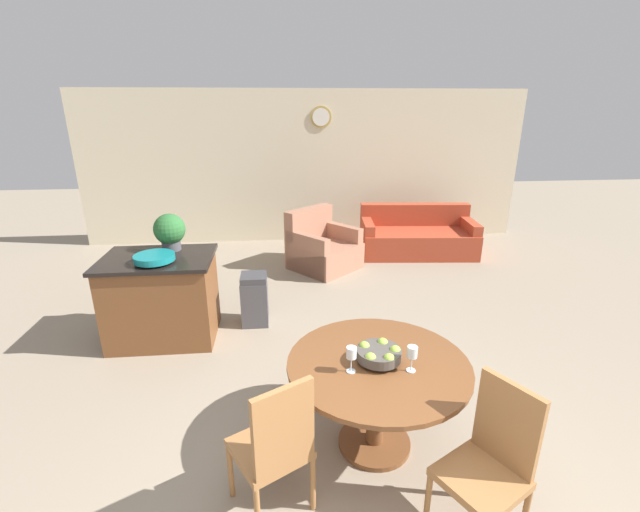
# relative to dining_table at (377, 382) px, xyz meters

# --- Properties ---
(wall_back) EXTENTS (8.00, 0.09, 2.70)m
(wall_back) POSITION_rel_dining_table_xyz_m (-0.15, 5.32, 0.79)
(wall_back) COLOR beige
(wall_back) RESTS_ON ground_plane
(dining_table) EXTENTS (1.29, 1.29, 0.73)m
(dining_table) POSITION_rel_dining_table_xyz_m (0.00, 0.00, 0.00)
(dining_table) COLOR brown
(dining_table) RESTS_ON ground_plane
(dining_chair_near_left) EXTENTS (0.57, 0.57, 0.99)m
(dining_chair_near_left) POSITION_rel_dining_table_xyz_m (-0.73, -0.50, -0.03)
(dining_chair_near_left) COLOR #9E6B3D
(dining_chair_near_left) RESTS_ON ground_plane
(dining_chair_near_right) EXTENTS (0.57, 0.57, 0.99)m
(dining_chair_near_right) POSITION_rel_dining_table_xyz_m (0.50, -0.73, -0.03)
(dining_chair_near_right) COLOR #9E6B3D
(dining_chair_near_right) RESTS_ON ground_plane
(fruit_bowl) EXTENTS (0.31, 0.31, 0.13)m
(fruit_bowl) POSITION_rel_dining_table_xyz_m (0.00, -0.00, 0.23)
(fruit_bowl) COLOR #4C4742
(fruit_bowl) RESTS_ON dining_table
(wine_glass_left) EXTENTS (0.07, 0.07, 0.19)m
(wine_glass_left) POSITION_rel_dining_table_xyz_m (-0.21, -0.09, 0.30)
(wine_glass_left) COLOR silver
(wine_glass_left) RESTS_ON dining_table
(wine_glass_right) EXTENTS (0.07, 0.07, 0.19)m
(wine_glass_right) POSITION_rel_dining_table_xyz_m (0.20, -0.13, 0.30)
(wine_glass_right) COLOR silver
(wine_glass_right) RESTS_ON dining_table
(kitchen_island) EXTENTS (1.14, 0.83, 0.94)m
(kitchen_island) POSITION_rel_dining_table_xyz_m (-1.95, 1.80, -0.09)
(kitchen_island) COLOR brown
(kitchen_island) RESTS_ON ground_plane
(teal_bowl) EXTENTS (0.40, 0.40, 0.09)m
(teal_bowl) POSITION_rel_dining_table_xyz_m (-1.92, 1.63, 0.43)
(teal_bowl) COLOR #147A7F
(teal_bowl) RESTS_ON kitchen_island
(potted_plant) EXTENTS (0.33, 0.33, 0.40)m
(potted_plant) POSITION_rel_dining_table_xyz_m (-1.84, 2.02, 0.59)
(potted_plant) COLOR #4C4C51
(potted_plant) RESTS_ON kitchen_island
(trash_bin) EXTENTS (0.30, 0.31, 0.61)m
(trash_bin) POSITION_rel_dining_table_xyz_m (-0.98, 2.03, -0.26)
(trash_bin) COLOR #47474C
(trash_bin) RESTS_ON ground_plane
(couch) EXTENTS (1.97, 1.08, 0.80)m
(couch) POSITION_rel_dining_table_xyz_m (1.68, 4.31, -0.29)
(couch) COLOR #B24228
(couch) RESTS_ON ground_plane
(armchair) EXTENTS (1.25, 1.24, 0.91)m
(armchair) POSITION_rel_dining_table_xyz_m (-0.01, 3.77, -0.26)
(armchair) COLOR #A87056
(armchair) RESTS_ON ground_plane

